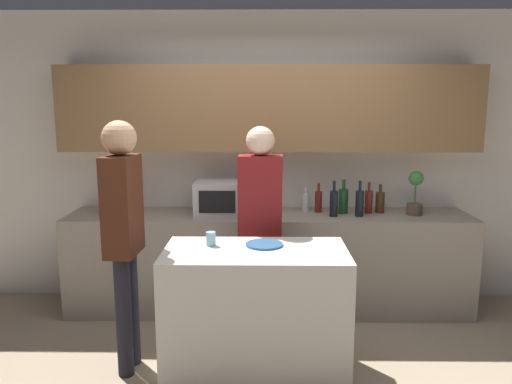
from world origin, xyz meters
The scene contains 17 objects.
back_wall centered at (0.00, 1.66, 1.54)m, with size 6.40×0.40×2.70m.
back_counter centered at (0.00, 1.39, 0.45)m, with size 3.60×0.62×0.89m.
kitchen_island centered at (-0.10, 0.25, 0.45)m, with size 1.24×0.65×0.90m.
microwave centered at (-0.40, 1.38, 1.04)m, with size 0.52×0.39×0.30m.
toaster centered at (-1.32, 1.38, 0.98)m, with size 0.26×0.16×0.18m.
potted_plant centered at (1.30, 1.38, 1.09)m, with size 0.14×0.14×0.39m.
bottle_0 centered at (0.34, 1.50, 0.98)m, with size 0.07×0.07×0.22m.
bottle_1 centered at (0.45, 1.48, 0.99)m, with size 0.07×0.07×0.27m.
bottle_2 centered at (0.57, 1.30, 1.01)m, with size 0.07×0.07×0.32m.
bottle_3 centered at (0.67, 1.44, 1.01)m, with size 0.09×0.09×0.31m.
bottle_4 centered at (0.80, 1.31, 1.01)m, with size 0.07×0.07×0.32m.
bottle_5 centered at (0.90, 1.44, 1.00)m, with size 0.07×0.07×0.28m.
bottle_6 centered at (1.01, 1.46, 0.99)m, with size 0.08×0.08×0.26m.
plate_on_island centered at (-0.04, 0.35, 0.91)m, with size 0.26×0.26×0.01m.
cup_0 centered at (-0.41, 0.34, 0.95)m, with size 0.07×0.07×0.10m.
person_left centered at (-1.00, 0.30, 1.06)m, with size 0.23×0.35×1.77m.
person_center centered at (-0.07, 0.84, 1.02)m, with size 0.35×0.22×1.70m.
Camera 1 is at (-0.06, -2.98, 1.88)m, focal length 35.00 mm.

